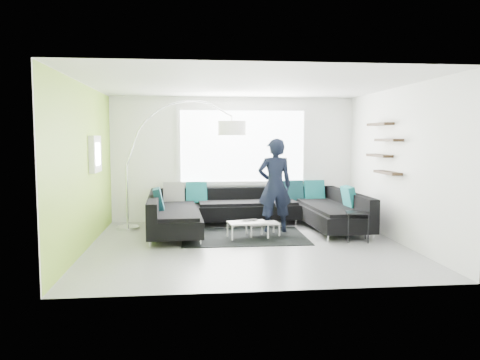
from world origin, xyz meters
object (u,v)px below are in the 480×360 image
(sectional_sofa, at_px, (254,212))
(side_table, at_px, (357,227))
(arc_lamp, at_px, (126,165))
(coffee_table, at_px, (255,229))
(laptop, at_px, (251,220))
(person, at_px, (275,186))

(sectional_sofa, relative_size, side_table, 7.99)
(arc_lamp, bearing_deg, sectional_sofa, -2.96)
(sectional_sofa, xyz_separation_m, side_table, (1.76, -1.11, -0.13))
(coffee_table, height_order, arc_lamp, arc_lamp)
(side_table, bearing_deg, laptop, 164.04)
(sectional_sofa, distance_m, coffee_table, 0.60)
(sectional_sofa, distance_m, side_table, 2.08)
(side_table, distance_m, person, 1.80)
(sectional_sofa, height_order, laptop, sectional_sofa)
(person, bearing_deg, coffee_table, 41.19)
(sectional_sofa, xyz_separation_m, coffee_table, (-0.05, -0.55, -0.24))
(sectional_sofa, relative_size, coffee_table, 4.54)
(arc_lamp, relative_size, laptop, 7.53)
(sectional_sofa, bearing_deg, person, -20.93)
(arc_lamp, xyz_separation_m, side_table, (4.34, -1.59, -1.06))
(arc_lamp, height_order, person, arc_lamp)
(person, bearing_deg, side_table, 142.78)
(arc_lamp, height_order, side_table, arc_lamp)
(coffee_table, distance_m, laptop, 0.19)
(arc_lamp, distance_m, side_table, 4.74)
(sectional_sofa, height_order, coffee_table, sectional_sofa)
(coffee_table, distance_m, side_table, 1.90)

